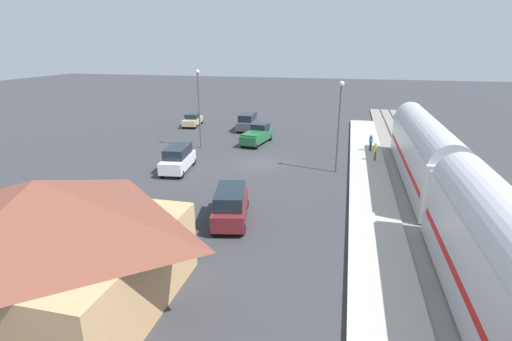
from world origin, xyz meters
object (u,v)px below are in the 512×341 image
object	(u,v)px
pedestrian_on_platform	(375,150)
light_pole_lot_center	(199,100)
suv_white	(178,158)
suv_charcoal	(248,122)
pedestrian_waiting_far	(371,141)
suv_maroon	(231,205)
light_pole_near_platform	(339,116)
station_building	(46,241)
sedan_tan	(193,120)
pickup_green	(257,135)

from	to	relation	value
pedestrian_on_platform	light_pole_lot_center	bearing A→B (deg)	-4.81
suv_white	suv_charcoal	bearing A→B (deg)	-95.43
pedestrian_waiting_far	light_pole_lot_center	xyz separation A→B (m)	(17.86, 1.99, 3.90)
pedestrian_on_platform	suv_maroon	world-z (taller)	suv_maroon
suv_white	light_pole_near_platform	distance (m)	14.49
station_building	pedestrian_on_platform	xyz separation A→B (m)	(-14.66, -24.56, -1.65)
light_pole_lot_center	pedestrian_waiting_far	bearing A→B (deg)	-173.65
pedestrian_waiting_far	sedan_tan	bearing A→B (deg)	-20.73
pedestrian_waiting_far	light_pole_lot_center	size ratio (longest dim) A/B	0.21
light_pole_near_platform	suv_white	bearing A→B (deg)	12.14
sedan_tan	light_pole_lot_center	size ratio (longest dim) A/B	0.56
pickup_green	light_pole_near_platform	bearing A→B (deg)	137.65
light_pole_near_platform	sedan_tan	bearing A→B (deg)	-38.25
pedestrian_waiting_far	suv_charcoal	xyz separation A→B (m)	(15.17, -7.92, -0.13)
suv_maroon	sedan_tan	bearing A→B (deg)	-63.05
station_building	sedan_tan	distance (m)	38.00
station_building	pedestrian_on_platform	bearing A→B (deg)	-120.84
suv_maroon	suv_white	bearing A→B (deg)	-49.09
station_building	pickup_green	distance (m)	29.49
suv_charcoal	pedestrian_waiting_far	bearing A→B (deg)	152.42
station_building	suv_maroon	xyz separation A→B (m)	(-5.10, -9.37, -1.78)
pedestrian_on_platform	suv_white	size ratio (longest dim) A/B	0.33
station_building	suv_charcoal	xyz separation A→B (m)	(0.77, -35.99, -1.78)
station_building	suv_maroon	distance (m)	10.82
station_building	suv_charcoal	distance (m)	36.04
suv_white	suv_maroon	xyz separation A→B (m)	(-7.57, 8.73, 0.00)
sedan_tan	light_pole_near_platform	distance (m)	25.90
station_building	pedestrian_waiting_far	world-z (taller)	station_building
pedestrian_on_platform	suv_white	distance (m)	18.31
station_building	suv_white	xyz separation A→B (m)	(2.47, -18.11, -1.78)
pedestrian_on_platform	pedestrian_waiting_far	xyz separation A→B (m)	(0.26, -3.51, 0.00)
suv_maroon	light_pole_lot_center	distance (m)	19.20
suv_charcoal	pickup_green	xyz separation A→B (m)	(-2.85, 6.64, -0.12)
pedestrian_on_platform	light_pole_near_platform	distance (m)	6.14
pedestrian_waiting_far	pickup_green	world-z (taller)	pickup_green
pedestrian_on_platform	suv_charcoal	distance (m)	19.21
light_pole_near_platform	light_pole_lot_center	distance (m)	15.51
light_pole_near_platform	suv_maroon	bearing A→B (deg)	62.41
suv_maroon	light_pole_near_platform	xyz separation A→B (m)	(-6.10, -11.67, 3.80)
station_building	light_pole_lot_center	xyz separation A→B (m)	(3.46, -26.08, 2.25)
pickup_green	suv_maroon	xyz separation A→B (m)	(-3.01, 19.98, 0.12)
pedestrian_waiting_far	suv_white	distance (m)	19.59
station_building	suv_charcoal	bearing A→B (deg)	-88.78
station_building	pedestrian_on_platform	size ratio (longest dim) A/B	6.20
suv_maroon	light_pole_near_platform	bearing A→B (deg)	-117.59
station_building	light_pole_lot_center	size ratio (longest dim) A/B	1.28
suv_maroon	sedan_tan	distance (m)	30.86
suv_maroon	light_pole_near_platform	size ratio (longest dim) A/B	0.66
station_building	light_pole_lot_center	world-z (taller)	light_pole_lot_center
light_pole_lot_center	sedan_tan	bearing A→B (deg)	-63.33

